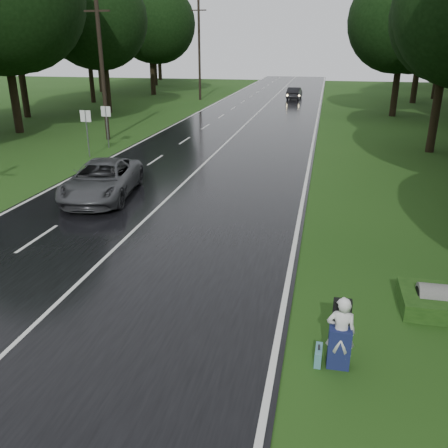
# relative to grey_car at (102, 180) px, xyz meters

# --- Properties ---
(ground) EXTENTS (160.00, 160.00, 0.00)m
(ground) POSITION_rel_grey_car_xyz_m (2.85, -6.89, -0.82)
(ground) COLOR #224614
(ground) RESTS_ON ground
(road) EXTENTS (12.00, 140.00, 0.04)m
(road) POSITION_rel_grey_car_xyz_m (2.85, 13.11, -0.80)
(road) COLOR black
(road) RESTS_ON ground
(lane_center) EXTENTS (0.12, 140.00, 0.01)m
(lane_center) POSITION_rel_grey_car_xyz_m (2.85, 13.11, -0.78)
(lane_center) COLOR silver
(lane_center) RESTS_ON road
(grey_car) EXTENTS (3.44, 5.96, 1.56)m
(grey_car) POSITION_rel_grey_car_xyz_m (0.00, 0.00, 0.00)
(grey_car) COLOR #434548
(grey_car) RESTS_ON road
(far_car) EXTENTS (1.70, 4.30, 1.39)m
(far_car) POSITION_rel_grey_car_xyz_m (5.45, 41.21, -0.09)
(far_car) COLOR black
(far_car) RESTS_ON road
(hitchhiker) EXTENTS (0.60, 0.54, 1.65)m
(hitchhiker) POSITION_rel_grey_car_xyz_m (9.98, -9.74, -0.06)
(hitchhiker) COLOR silver
(hitchhiker) RESTS_ON ground
(suitcase) EXTENTS (0.16, 0.50, 0.35)m
(suitcase) POSITION_rel_grey_car_xyz_m (9.57, -9.71, -0.65)
(suitcase) COLOR teal
(suitcase) RESTS_ON ground
(culvert) EXTENTS (1.40, 0.70, 0.70)m
(culvert) POSITION_rel_grey_car_xyz_m (12.68, -6.91, -0.82)
(culvert) COLOR slate
(culvert) RESTS_ON ground
(utility_pole_mid) EXTENTS (1.80, 0.28, 9.27)m
(utility_pole_mid) POSITION_rel_grey_car_xyz_m (-5.65, 12.60, -0.82)
(utility_pole_mid) COLOR black
(utility_pole_mid) RESTS_ON ground
(utility_pole_far) EXTENTS (1.80, 0.28, 11.00)m
(utility_pole_far) POSITION_rel_grey_car_xyz_m (-5.65, 38.29, -0.82)
(utility_pole_far) COLOR black
(utility_pole_far) RESTS_ON ground
(road_sign_a) EXTENTS (0.66, 0.10, 2.75)m
(road_sign_a) POSITION_rel_grey_car_xyz_m (-4.35, 7.23, -0.82)
(road_sign_a) COLOR white
(road_sign_a) RESTS_ON ground
(road_sign_b) EXTENTS (0.64, 0.10, 2.66)m
(road_sign_b) POSITION_rel_grey_car_xyz_m (-4.35, 9.91, -0.82)
(road_sign_b) COLOR white
(road_sign_b) RESTS_ON ground
(tree_left_d) EXTENTS (10.66, 10.66, 16.66)m
(tree_left_d) POSITION_rel_grey_car_xyz_m (-13.49, 13.77, -0.82)
(tree_left_d) COLOR black
(tree_left_d) RESTS_ON ground
(tree_left_e) EXTENTS (9.67, 9.67, 15.11)m
(tree_left_e) POSITION_rel_grey_car_xyz_m (-11.62, 25.56, -0.82)
(tree_left_e) COLOR black
(tree_left_e) RESTS_ON ground
(tree_left_f) EXTENTS (9.69, 9.69, 15.14)m
(tree_left_f) POSITION_rel_grey_car_xyz_m (-13.27, 42.90, -0.82)
(tree_left_f) COLOR black
(tree_left_f) RESTS_ON ground
(tree_right_d) EXTENTS (9.49, 9.49, 14.83)m
(tree_right_d) POSITION_rel_grey_car_xyz_m (15.91, 13.00, -0.82)
(tree_right_d) COLOR black
(tree_right_d) RESTS_ON ground
(tree_right_e) EXTENTS (9.38, 9.38, 14.66)m
(tree_right_e) POSITION_rel_grey_car_xyz_m (15.48, 28.89, -0.82)
(tree_right_e) COLOR black
(tree_right_e) RESTS_ON ground
(tree_right_f) EXTENTS (9.57, 9.57, 14.95)m
(tree_right_f) POSITION_rel_grey_car_xyz_m (18.99, 40.19, -0.82)
(tree_right_f) COLOR black
(tree_right_f) RESTS_ON ground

